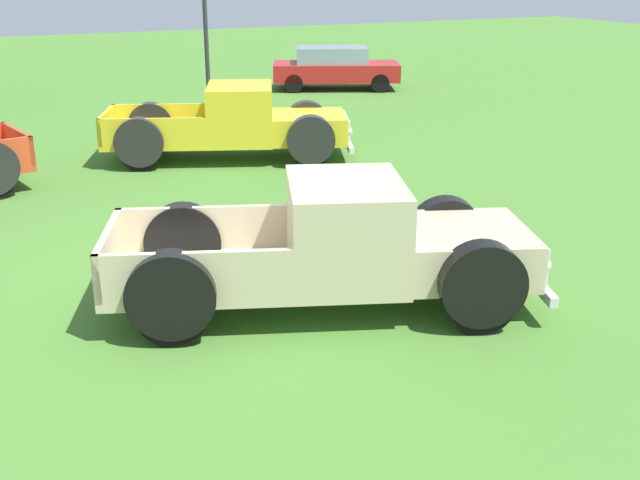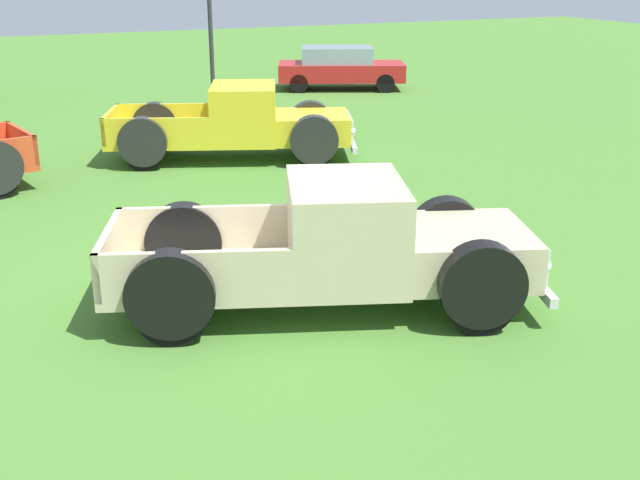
# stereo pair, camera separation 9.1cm
# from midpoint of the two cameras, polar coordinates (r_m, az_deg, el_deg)

# --- Properties ---
(ground_plane) EXTENTS (80.00, 80.00, 0.00)m
(ground_plane) POSITION_cam_midpoint_polar(r_m,az_deg,el_deg) (10.62, -6.71, -3.81)
(ground_plane) COLOR #477A2D
(pickup_truck_foreground) EXTENTS (5.71, 3.63, 1.65)m
(pickup_truck_foreground) POSITION_cam_midpoint_polar(r_m,az_deg,el_deg) (9.90, 2.52, -0.56)
(pickup_truck_foreground) COLOR #C6B793
(pickup_truck_foreground) RESTS_ON ground_plane
(pickup_truck_behind_left) EXTENTS (5.66, 3.68, 1.63)m
(pickup_truck_behind_left) POSITION_cam_midpoint_polar(r_m,az_deg,el_deg) (17.54, -5.14, 8.36)
(pickup_truck_behind_left) COLOR yellow
(pickup_truck_behind_left) RESTS_ON ground_plane
(sedan_distant_b) EXTENTS (4.55, 3.25, 1.41)m
(sedan_distant_b) POSITION_cam_midpoint_polar(r_m,az_deg,el_deg) (27.26, 1.56, 12.41)
(sedan_distant_b) COLOR #B21E1E
(sedan_distant_b) RESTS_ON ground_plane
(lamp_post_near) EXTENTS (0.36, 0.36, 4.59)m
(lamp_post_near) POSITION_cam_midpoint_polar(r_m,az_deg,el_deg) (22.28, -7.81, 14.90)
(lamp_post_near) COLOR #2D2D33
(lamp_post_near) RESTS_ON ground_plane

